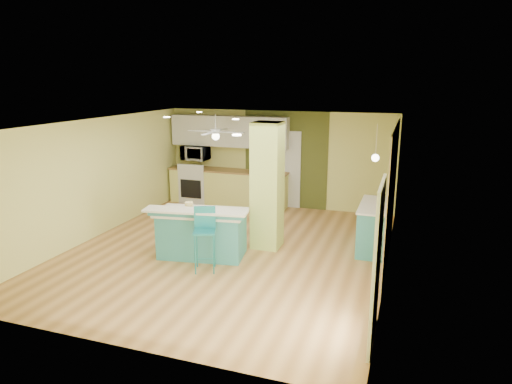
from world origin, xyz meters
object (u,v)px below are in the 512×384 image
Objects in this scene: side_counter at (375,227)px; canister at (189,207)px; peninsula at (202,232)px; fruit_bowl at (254,171)px; bar_stool at (205,228)px.

side_counter is 3.64m from canister.
peninsula is 3.56m from fruit_bowl.
peninsula is 0.55m from canister.
fruit_bowl is at bearing 147.10° from side_counter.
bar_stool is at bearing -68.15° from peninsula.
peninsula is at bearing -154.99° from side_counter.
side_counter is at bearing -32.90° from fruit_bowl.
side_counter is at bearing 15.96° from peninsula.
peninsula is 1.70× the size of bar_stool.
fruit_bowl is 1.51× the size of canister.
peninsula is 3.38m from side_counter.
bar_stool is 3.39m from side_counter.
peninsula is at bearing 16.65° from canister.
side_counter is (2.74, 1.98, -0.30)m from bar_stool.
peninsula reaches higher than fruit_bowl.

